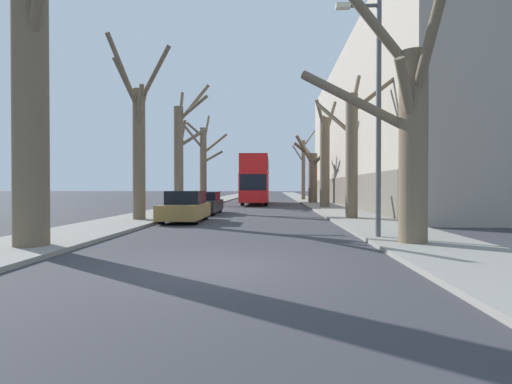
% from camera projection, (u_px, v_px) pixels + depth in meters
% --- Properties ---
extents(ground_plane, '(300.00, 300.00, 0.00)m').
position_uv_depth(ground_plane, '(214.00, 267.00, 8.24)').
color(ground_plane, '#333338').
extents(sidewalk_left, '(3.15, 120.00, 0.12)m').
position_uv_depth(sidewalk_left, '(226.00, 198.00, 58.43)').
color(sidewalk_left, gray).
rests_on(sidewalk_left, ground).
extents(sidewalk_right, '(3.15, 120.00, 0.12)m').
position_uv_depth(sidewalk_right, '(303.00, 198.00, 57.95)').
color(sidewalk_right, gray).
rests_on(sidewalk_right, ground).
extents(building_facade_right, '(10.08, 39.98, 13.40)m').
position_uv_depth(building_facade_right, '(394.00, 131.00, 36.02)').
color(building_facade_right, '#9E9384').
rests_on(building_facade_right, ground).
extents(street_tree_left_0, '(2.67, 3.05, 9.11)m').
position_uv_depth(street_tree_left_0, '(31.00, 97.00, 10.51)').
color(street_tree_left_0, brown).
rests_on(street_tree_left_0, ground).
extents(street_tree_left_1, '(2.62, 3.98, 8.32)m').
position_uv_depth(street_tree_left_1, '(139.00, 141.00, 18.97)').
color(street_tree_left_1, brown).
rests_on(street_tree_left_1, ground).
extents(street_tree_left_2, '(2.49, 2.36, 8.87)m').
position_uv_depth(street_tree_left_2, '(180.00, 151.00, 27.39)').
color(street_tree_left_2, brown).
rests_on(street_tree_left_2, ground).
extents(street_tree_left_3, '(4.15, 2.94, 8.35)m').
position_uv_depth(street_tree_left_3, '(203.00, 161.00, 35.71)').
color(street_tree_left_3, brown).
rests_on(street_tree_left_3, ground).
extents(street_tree_right_0, '(3.46, 3.13, 7.73)m').
position_uv_depth(street_tree_right_0, '(407.00, 131.00, 11.06)').
color(street_tree_right_0, brown).
rests_on(street_tree_right_0, ground).
extents(street_tree_right_1, '(4.53, 2.06, 7.69)m').
position_uv_depth(street_tree_right_1, '(353.00, 148.00, 19.95)').
color(street_tree_right_1, brown).
rests_on(street_tree_right_1, ground).
extents(street_tree_right_2, '(2.14, 3.10, 8.61)m').
position_uv_depth(street_tree_right_2, '(325.00, 158.00, 30.76)').
color(street_tree_right_2, brown).
rests_on(street_tree_right_2, ground).
extents(street_tree_right_3, '(3.25, 5.10, 6.73)m').
position_uv_depth(street_tree_right_3, '(312.00, 172.00, 39.80)').
color(street_tree_right_3, brown).
rests_on(street_tree_right_3, ground).
extents(street_tree_right_4, '(3.14, 2.82, 8.86)m').
position_uv_depth(street_tree_right_4, '(303.00, 167.00, 49.52)').
color(street_tree_right_4, brown).
rests_on(street_tree_right_4, ground).
extents(double_decker_bus, '(2.47, 11.05, 4.49)m').
position_uv_depth(double_decker_bus, '(256.00, 178.00, 38.53)').
color(double_decker_bus, red).
rests_on(double_decker_bus, ground).
extents(parked_car_0, '(1.80, 4.16, 1.48)m').
position_uv_depth(parked_car_0, '(185.00, 207.00, 19.05)').
color(parked_car_0, olive).
rests_on(parked_car_0, ground).
extents(parked_car_1, '(1.72, 4.44, 1.37)m').
position_uv_depth(parked_car_1, '(205.00, 203.00, 24.66)').
color(parked_car_1, black).
rests_on(parked_car_1, ground).
extents(lamp_post, '(1.40, 0.20, 7.42)m').
position_uv_depth(lamp_post, '(375.00, 106.00, 12.35)').
color(lamp_post, '#4C4F54').
rests_on(lamp_post, ground).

